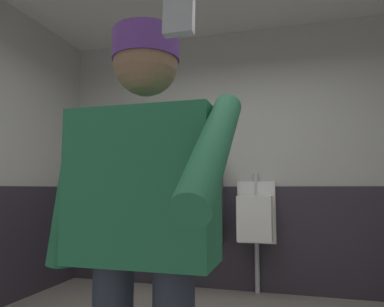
{
  "coord_description": "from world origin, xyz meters",
  "views": [
    {
      "loc": [
        0.48,
        -1.88,
        1.07
      ],
      "look_at": [
        -0.0,
        -0.15,
        1.25
      ],
      "focal_mm": 32.83,
      "sensor_mm": 36.0,
      "label": 1
    }
  ],
  "objects": [
    {
      "name": "soap_dispenser",
      "position": [
        -1.78,
        1.94,
        1.28
      ],
      "size": [
        0.1,
        0.07,
        0.18
      ],
      "primitive_type": "cube",
      "color": "silver"
    },
    {
      "name": "urinal_middle",
      "position": [
        0.12,
        1.82,
        0.78
      ],
      "size": [
        0.4,
        0.34,
        1.24
      ],
      "color": "white",
      "rests_on": "ground_plane"
    },
    {
      "name": "person",
      "position": [
        -0.01,
        -0.76,
        0.97
      ],
      "size": [
        0.72,
        0.6,
        1.63
      ],
      "color": "#2D3342",
      "rests_on": "ground_plane"
    },
    {
      "name": "urinal_left",
      "position": [
        -0.63,
        1.82,
        0.78
      ],
      "size": [
        0.4,
        0.34,
        1.24
      ],
      "color": "white",
      "rests_on": "ground_plane"
    },
    {
      "name": "cell_phone",
      "position": [
        0.28,
        -1.26,
        1.42
      ],
      "size": [
        0.06,
        0.03,
        0.11
      ],
      "primitive_type": "cube",
      "rotation": [
        -0.08,
        0.0,
        0.01
      ],
      "color": "#A5A8B2"
    },
    {
      "name": "privacy_divider_panel",
      "position": [
        -0.25,
        1.75,
        0.95
      ],
      "size": [
        0.04,
        0.4,
        0.9
      ],
      "primitive_type": "cube",
      "color": "#4C4C51"
    },
    {
      "name": "wall_back",
      "position": [
        0.0,
        2.04,
        1.43
      ],
      "size": [
        4.8,
        0.12,
        2.86
      ],
      "primitive_type": "cube",
      "color": "#B2B2AD",
      "rests_on": "ground_plane"
    },
    {
      "name": "wainscot_band_back",
      "position": [
        0.0,
        1.96,
        0.55
      ],
      "size": [
        4.2,
        0.03,
        1.1
      ],
      "primitive_type": "cube",
      "color": "#2D2833",
      "rests_on": "ground_plane"
    }
  ]
}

